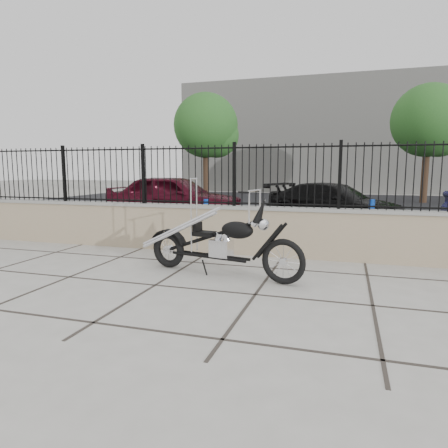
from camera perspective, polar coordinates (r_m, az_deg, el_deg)
name	(u,v)px	position (r m, az deg, el deg)	size (l,w,h in m)	color
ground_plane	(255,295)	(5.51, 4.49, -10.04)	(90.00, 90.00, 0.00)	#99968E
parking_lot	(319,208)	(17.74, 13.36, 2.24)	(30.00, 30.00, 0.00)	black
retaining_wall	(284,232)	(7.80, 8.54, -1.14)	(14.00, 0.36, 0.96)	gray
iron_fence	(285,176)	(7.71, 8.71, 6.82)	(14.00, 0.08, 1.20)	black
background_building	(333,137)	(31.72, 15.32, 11.84)	(22.00, 6.00, 8.00)	beige
chopper_motorcycle	(218,227)	(6.32, -0.80, -0.36)	(2.62, 0.46, 1.57)	black
car_red	(175,198)	(13.01, -7.06, 3.75)	(1.79, 4.45, 1.52)	#3D0814
car_black	(334,204)	(12.61, 15.45, 2.79)	(1.76, 4.33, 1.26)	black
bollard_a	(206,218)	(10.05, -2.59, 0.90)	(0.11, 0.11, 0.93)	#0D29C6
bollard_b	(371,222)	(9.48, 20.26, 0.24)	(0.12, 0.12, 1.02)	#0B24A5
tree_left	(206,122)	(22.98, -2.63, 14.29)	(3.59, 3.59, 6.05)	#382619
tree_right	(429,117)	(22.42, 27.22, 13.43)	(3.53, 3.53, 5.96)	#382619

